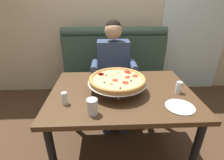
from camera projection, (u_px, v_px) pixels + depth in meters
name	position (u px, v px, depth m)	size (l,w,h in m)	color
ground_plane	(120.00, 150.00, 1.81)	(16.00, 16.00, 0.00)	#4C3321
back_wall_with_window	(113.00, 6.00, 2.56)	(6.00, 0.12, 2.80)	beige
window_panel	(200.00, 6.00, 2.54)	(1.10, 0.02, 2.80)	white
booth_bench	(115.00, 80.00, 2.47)	(1.54, 0.78, 1.13)	#384C42
dining_table	(121.00, 99.00, 1.53)	(1.26, 0.91, 0.73)	#4C331E
diner_main	(114.00, 67.00, 2.09)	(0.54, 0.64, 1.27)	#2D3342
pizza	(117.00, 80.00, 1.44)	(0.51, 0.51, 0.15)	silver
shaker_oregano	(179.00, 88.00, 1.45)	(0.06, 0.06, 0.10)	white
shaker_parmesan	(65.00, 99.00, 1.29)	(0.05, 0.05, 0.10)	white
plate_near_left	(180.00, 106.00, 1.26)	(0.22, 0.22, 0.02)	white
drinking_glass	(92.00, 108.00, 1.17)	(0.08, 0.08, 0.12)	silver
patio_chair	(172.00, 48.00, 3.65)	(0.41, 0.40, 0.86)	black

